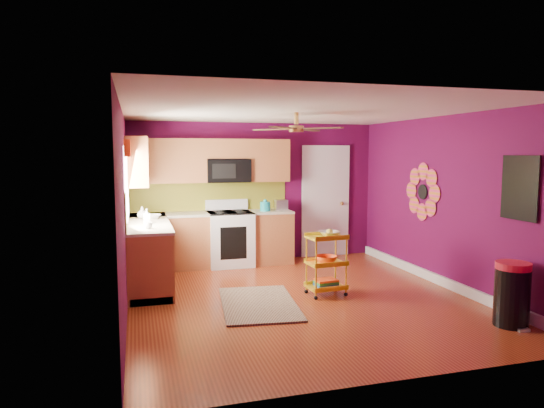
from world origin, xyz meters
name	(u,v)px	position (x,y,z in m)	size (l,w,h in m)	color
ground	(300,298)	(0.00, 0.00, 0.00)	(5.00, 5.00, 0.00)	maroon
room_envelope	(303,178)	(0.03, 0.00, 1.63)	(4.54, 5.04, 2.52)	#54093C
lower_cabinets	(186,247)	(-1.35, 1.82, 0.43)	(2.81, 2.31, 0.94)	brown
electric_range	(230,238)	(-0.55, 2.17, 0.48)	(0.76, 0.66, 1.13)	white
upper_cabinetry	(188,162)	(-1.24, 2.17, 1.80)	(2.80, 2.30, 1.26)	brown
left_window	(127,169)	(-2.22, 1.05, 1.74)	(0.08, 1.35, 1.08)	white
panel_door	(325,202)	(1.35, 2.47, 1.02)	(0.95, 0.11, 2.15)	white
right_wall_art	(461,190)	(2.23, -0.34, 1.44)	(0.04, 2.74, 1.04)	black
ceiling_fan	(296,128)	(0.00, 0.20, 2.29)	(1.01, 1.01, 0.26)	#BF8C3F
shag_rug	(259,304)	(-0.61, -0.12, 0.01)	(0.94, 1.54, 0.02)	black
rolling_cart	(327,261)	(0.40, 0.05, 0.47)	(0.54, 0.41, 0.92)	yellow
trash_can	(512,294)	(1.96, -1.65, 0.37)	(0.41, 0.43, 0.73)	black
teal_kettle	(265,206)	(0.08, 2.14, 1.02)	(0.18, 0.18, 0.21)	teal
toaster	(281,205)	(0.40, 2.23, 1.03)	(0.22, 0.15, 0.18)	beige
soap_bottle_a	(147,216)	(-1.97, 1.14, 1.05)	(0.10, 0.10, 0.21)	#EA3F72
soap_bottle_b	(142,213)	(-2.02, 1.69, 1.03)	(0.15, 0.15, 0.19)	white
counter_dish	(153,217)	(-1.87, 1.65, 0.97)	(0.26, 0.26, 0.06)	white
counter_cup	(148,225)	(-1.96, 0.63, 0.98)	(0.11, 0.11, 0.09)	white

